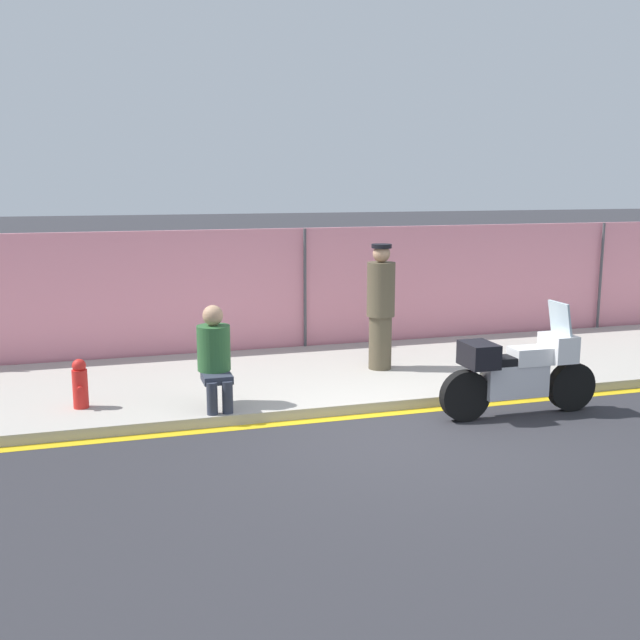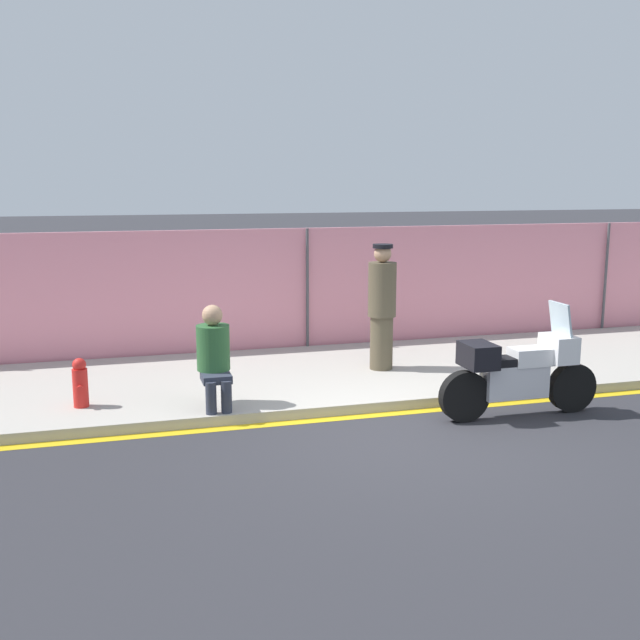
% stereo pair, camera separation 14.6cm
% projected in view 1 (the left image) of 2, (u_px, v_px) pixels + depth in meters
% --- Properties ---
extents(ground_plane, '(120.00, 120.00, 0.00)m').
position_uv_depth(ground_plane, '(406.00, 436.00, 8.75)').
color(ground_plane, '#2D2D33').
extents(sidewalk, '(43.82, 3.49, 0.13)m').
position_uv_depth(sidewalk, '(336.00, 374.00, 11.26)').
color(sidewalk, '#ADA89E').
rests_on(sidewalk, ground_plane).
extents(curb_paint_stripe, '(43.82, 0.18, 0.01)m').
position_uv_depth(curb_paint_stripe, '(380.00, 414.00, 9.55)').
color(curb_paint_stripe, gold).
rests_on(curb_paint_stripe, ground_plane).
extents(storefront_fence, '(41.63, 0.17, 2.15)m').
position_uv_depth(storefront_fence, '(303.00, 291.00, 12.81)').
color(storefront_fence, pink).
rests_on(storefront_fence, ground_plane).
extents(motorcycle, '(2.16, 0.50, 1.44)m').
position_uv_depth(motorcycle, '(519.00, 371.00, 9.41)').
color(motorcycle, black).
rests_on(motorcycle, ground_plane).
extents(officer_standing, '(0.42, 0.42, 1.89)m').
position_uv_depth(officer_standing, '(381.00, 306.00, 11.18)').
color(officer_standing, brown).
rests_on(officer_standing, sidewalk).
extents(person_seated_on_curb, '(0.42, 0.68, 1.28)m').
position_uv_depth(person_seated_on_curb, '(214.00, 352.00, 9.34)').
color(person_seated_on_curb, '#2D3342').
rests_on(person_seated_on_curb, sidewalk).
extents(fire_hydrant, '(0.19, 0.24, 0.63)m').
position_uv_depth(fire_hydrant, '(80.00, 384.00, 9.33)').
color(fire_hydrant, red).
rests_on(fire_hydrant, sidewalk).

